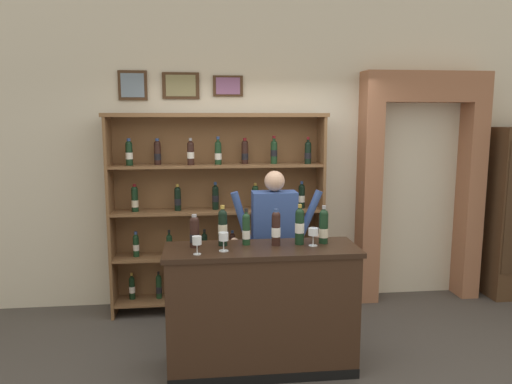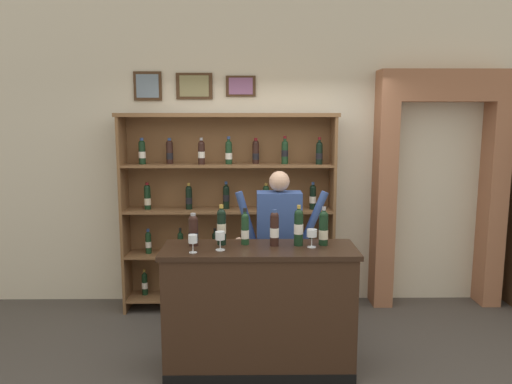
% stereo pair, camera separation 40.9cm
% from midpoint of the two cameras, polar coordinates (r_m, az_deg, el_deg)
% --- Properties ---
extents(ground_plane, '(14.00, 14.00, 0.02)m').
position_cam_midpoint_polar(ground_plane, '(4.40, 4.93, -19.89)').
color(ground_plane, '#47423D').
extents(back_wall, '(12.00, 0.19, 3.43)m').
position_cam_midpoint_polar(back_wall, '(5.53, 3.49, 4.85)').
color(back_wall, beige).
rests_on(back_wall, ground).
extents(wine_shelf, '(2.30, 0.37, 2.13)m').
position_cam_midpoint_polar(wine_shelf, '(5.27, -0.99, -1.72)').
color(wine_shelf, brown).
rests_on(wine_shelf, ground).
extents(archway_doorway, '(1.42, 0.45, 2.59)m').
position_cam_midpoint_polar(archway_doorway, '(5.86, 22.21, 1.78)').
color(archway_doorway, '#9E6647').
rests_on(archway_doorway, ground).
extents(tasting_counter, '(1.58, 0.55, 1.05)m').
position_cam_midpoint_polar(tasting_counter, '(4.16, 3.26, -13.49)').
color(tasting_counter, '#382316').
rests_on(tasting_counter, ground).
extents(shopkeeper, '(0.88, 0.22, 1.60)m').
position_cam_midpoint_polar(shopkeeper, '(4.61, 5.25, -5.20)').
color(shopkeeper, '#2D3347').
rests_on(shopkeeper, ground).
extents(tasting_bottle_riserva, '(0.08, 0.08, 0.27)m').
position_cam_midpoint_polar(tasting_bottle_riserva, '(4.02, -4.44, -4.47)').
color(tasting_bottle_riserva, black).
rests_on(tasting_bottle_riserva, tasting_counter).
extents(tasting_bottle_prosecco, '(0.08, 0.08, 0.34)m').
position_cam_midpoint_polar(tasting_bottle_prosecco, '(4.03, -1.15, -3.97)').
color(tasting_bottle_prosecco, black).
rests_on(tasting_bottle_prosecco, tasting_counter).
extents(tasting_bottle_super_tuscan, '(0.07, 0.07, 0.31)m').
position_cam_midpoint_polar(tasting_bottle_super_tuscan, '(4.05, 1.61, -4.29)').
color(tasting_bottle_super_tuscan, '#19381E').
rests_on(tasting_bottle_super_tuscan, tasting_counter).
extents(tasting_bottle_grappa, '(0.07, 0.07, 0.30)m').
position_cam_midpoint_polar(tasting_bottle_grappa, '(4.01, 5.07, -4.24)').
color(tasting_bottle_grappa, black).
rests_on(tasting_bottle_grappa, tasting_counter).
extents(tasting_bottle_brunello, '(0.08, 0.08, 0.34)m').
position_cam_midpoint_polar(tasting_bottle_brunello, '(4.04, 7.89, -4.02)').
color(tasting_bottle_brunello, black).
rests_on(tasting_bottle_brunello, tasting_counter).
extents(tasting_bottle_bianco, '(0.08, 0.08, 0.32)m').
position_cam_midpoint_polar(tasting_bottle_bianco, '(4.09, 10.73, -4.16)').
color(tasting_bottle_bianco, black).
rests_on(tasting_bottle_bianco, tasting_counter).
extents(wine_glass_left, '(0.07, 0.07, 0.14)m').
position_cam_midpoint_polar(wine_glass_left, '(3.82, -4.34, -5.59)').
color(wine_glass_left, silver).
rests_on(wine_glass_left, tasting_counter).
extents(wine_glass_center, '(0.08, 0.08, 0.15)m').
position_cam_midpoint_polar(wine_glass_center, '(3.88, -1.19, -5.30)').
color(wine_glass_center, silver).
rests_on(wine_glass_center, tasting_counter).
extents(wine_glass_spare, '(0.08, 0.08, 0.15)m').
position_cam_midpoint_polar(wine_glass_spare, '(4.01, 9.45, -4.88)').
color(wine_glass_spare, silver).
rests_on(wine_glass_spare, tasting_counter).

